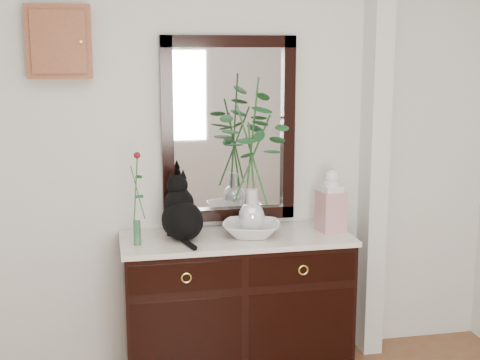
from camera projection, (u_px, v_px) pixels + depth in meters
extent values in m
cube|color=silver|center=(212.00, 145.00, 3.98)|extent=(3.60, 0.04, 2.70)
cube|color=silver|center=(375.00, 142.00, 4.09)|extent=(0.12, 0.20, 2.70)
cube|color=black|center=(237.00, 300.00, 3.93)|extent=(1.30, 0.50, 0.82)
cube|color=white|center=(237.00, 239.00, 3.86)|extent=(1.33, 0.52, 0.03)
cube|color=black|center=(229.00, 130.00, 3.96)|extent=(0.80, 0.06, 1.10)
cube|color=white|center=(228.00, 129.00, 3.98)|extent=(0.66, 0.01, 0.96)
cube|color=brown|center=(59.00, 42.00, 3.66)|extent=(0.35, 0.10, 0.40)
imported|color=silver|center=(252.00, 229.00, 3.85)|extent=(0.41, 0.41, 0.08)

